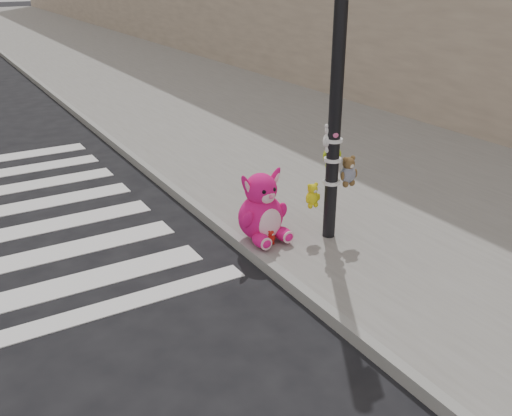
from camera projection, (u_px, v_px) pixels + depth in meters
ground at (214, 397)px, 4.90m from camera, size 120.00×120.00×0.00m
sidewalk_near at (212, 101)px, 15.12m from camera, size 7.00×80.00×0.14m
curb_edge at (82, 118)px, 13.50m from camera, size 0.12×80.00×0.15m
signal_pole at (336, 110)px, 6.85m from camera, size 0.67×0.50×4.00m
pink_bunny at (262, 211)px, 7.25m from camera, size 0.67×0.71×0.94m
red_teddy at (271, 237)px, 7.19m from camera, size 0.17×0.14×0.22m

